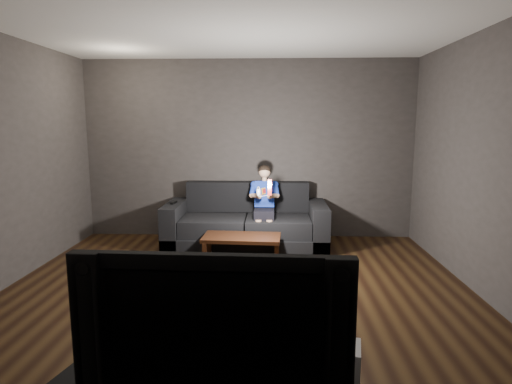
{
  "coord_description": "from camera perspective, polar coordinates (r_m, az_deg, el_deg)",
  "views": [
    {
      "loc": [
        0.37,
        -4.04,
        1.76
      ],
      "look_at": [
        0.15,
        1.55,
        0.85
      ],
      "focal_mm": 30.0,
      "sensor_mm": 36.0,
      "label": 1
    }
  ],
  "objects": [
    {
      "name": "sofa",
      "position": [
        6.19,
        -1.29,
        -4.53
      ],
      "size": [
        2.28,
        0.99,
        0.88
      ],
      "color": "black",
      "rests_on": "floor"
    },
    {
      "name": "front_wall",
      "position": [
        1.64,
        -10.84,
        -5.52
      ],
      "size": [
        5.0,
        0.04,
        2.7
      ],
      "primitive_type": "cube",
      "color": "#36312F",
      "rests_on": "ground"
    },
    {
      "name": "tv",
      "position": [
        1.99,
        -5.33,
        -16.61
      ],
      "size": [
        1.18,
        0.19,
        0.68
      ],
      "primitive_type": "imported",
      "rotation": [
        0.0,
        0.0,
        -0.03
      ],
      "color": "black",
      "rests_on": "media_console"
    },
    {
      "name": "wii_console",
      "position": [
        2.11,
        12.92,
        -22.12
      ],
      "size": [
        0.08,
        0.18,
        0.22
      ],
      "primitive_type": "cube",
      "rotation": [
        0.0,
        0.0,
        -0.19
      ],
      "color": "white",
      "rests_on": "media_console"
    },
    {
      "name": "ceiling",
      "position": [
        4.16,
        -3.12,
        22.26
      ],
      "size": [
        5.0,
        5.0,
        0.02
      ],
      "primitive_type": "cube",
      "color": "silver",
      "rests_on": "back_wall"
    },
    {
      "name": "wii_remote_red",
      "position": [
        5.59,
        1.85,
        0.62
      ],
      "size": [
        0.05,
        0.08,
        0.22
      ],
      "color": "red",
      "rests_on": "child"
    },
    {
      "name": "back_wall",
      "position": [
        6.56,
        -0.99,
        5.66
      ],
      "size": [
        5.0,
        0.04,
        2.7
      ],
      "primitive_type": "cube",
      "color": "#36312F",
      "rests_on": "ground"
    },
    {
      "name": "nunchuk_white",
      "position": [
        5.61,
        0.33,
        0.07
      ],
      "size": [
        0.06,
        0.09,
        0.14
      ],
      "color": "white",
      "rests_on": "child"
    },
    {
      "name": "right_wall",
      "position": [
        4.59,
        29.96,
        2.87
      ],
      "size": [
        0.04,
        5.0,
        2.7
      ],
      "primitive_type": "cube",
      "color": "#36312F",
      "rests_on": "ground"
    },
    {
      "name": "child",
      "position": [
        6.02,
        1.12,
        -0.79
      ],
      "size": [
        0.42,
        0.51,
        1.03
      ],
      "color": "black",
      "rests_on": "sofa"
    },
    {
      "name": "wii_remote_black",
      "position": [
        6.18,
        -10.91,
        -1.4
      ],
      "size": [
        0.07,
        0.16,
        0.03
      ],
      "color": "black",
      "rests_on": "sofa"
    },
    {
      "name": "coffee_table",
      "position": [
        5.42,
        -1.93,
        -6.35
      ],
      "size": [
        0.99,
        0.53,
        0.35
      ],
      "color": "black",
      "rests_on": "floor"
    },
    {
      "name": "floor",
      "position": [
        4.42,
        -2.8,
        -14.23
      ],
      "size": [
        5.0,
        5.0,
        0.0
      ],
      "primitive_type": "plane",
      "color": "black",
      "rests_on": "ground"
    }
  ]
}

